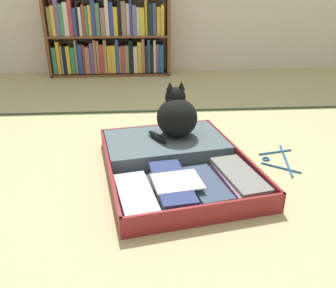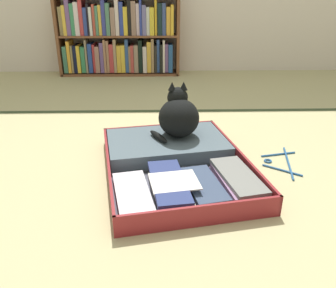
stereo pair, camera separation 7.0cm
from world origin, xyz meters
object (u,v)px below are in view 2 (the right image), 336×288
bookshelf (118,38)px  open_suitcase (174,160)px  black_cat (178,116)px  clothes_hanger (281,162)px

bookshelf → open_suitcase: size_ratio=1.28×
black_cat → clothes_hanger: (0.53, -0.17, -0.19)m
bookshelf → clothes_hanger: bearing=-63.5°
bookshelf → black_cat: bearing=-75.0°
open_suitcase → black_cat: 0.26m
open_suitcase → clothes_hanger: open_suitcase is taller
open_suitcase → clothes_hanger: (0.56, 0.04, -0.03)m
bookshelf → black_cat: 1.98m
clothes_hanger → open_suitcase: bearing=-176.2°
open_suitcase → black_cat: size_ratio=3.37×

